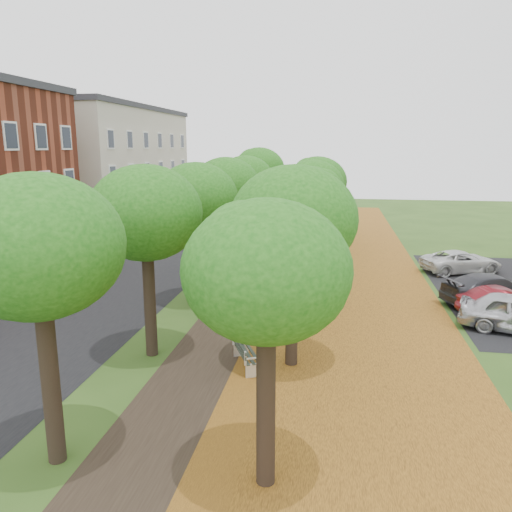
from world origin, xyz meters
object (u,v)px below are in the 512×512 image
at_px(bench, 245,354).
at_px(car_white, 461,261).
at_px(car_red, 506,303).
at_px(car_grey, 493,289).

height_order(bench, car_white, car_white).
bearing_deg(car_red, car_grey, -16.47).
height_order(car_red, car_grey, car_grey).
relative_size(bench, car_grey, 0.40).
distance_m(car_grey, car_white, 5.96).
bearing_deg(car_red, car_white, -16.47).
bearing_deg(bench, car_grey, -74.40).
xyz_separation_m(bench, car_red, (9.86, 6.42, 0.17)).
height_order(car_grey, car_white, car_grey).
xyz_separation_m(car_red, car_grey, (0.00, 1.83, 0.07)).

